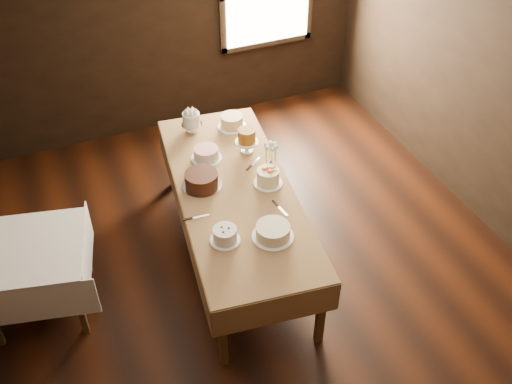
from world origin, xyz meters
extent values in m
cube|color=black|center=(0.00, 0.00, 0.00)|extent=(5.00, 6.00, 0.01)
cube|color=black|center=(0.00, 3.00, 1.40)|extent=(5.00, 0.02, 2.80)
cube|color=black|center=(2.50, 0.00, 1.40)|extent=(0.02, 6.00, 2.80)
cube|color=#452D17|center=(-0.68, -0.72, 0.38)|extent=(0.07, 0.07, 0.75)
cube|color=#452D17|center=(-0.38, 1.73, 0.38)|extent=(0.07, 0.07, 0.75)
cube|color=#452D17|center=(0.16, -0.83, 0.38)|extent=(0.07, 0.07, 0.75)
cube|color=#452D17|center=(0.46, 1.63, 0.38)|extent=(0.07, 0.07, 0.75)
cube|color=#452D17|center=(-0.11, 0.45, 0.79)|extent=(1.28, 2.70, 0.04)
cube|color=#A87E50|center=(-0.11, 0.45, 0.82)|extent=(1.35, 2.77, 0.01)
cube|color=#452D17|center=(-2.24, 0.90, 0.35)|extent=(0.06, 0.06, 0.71)
cube|color=#452D17|center=(-1.70, 0.04, 0.35)|extent=(0.06, 0.06, 0.71)
cube|color=#452D17|center=(-1.54, 0.75, 0.35)|extent=(0.06, 0.06, 0.71)
cube|color=#452D17|center=(-1.97, 0.47, 0.73)|extent=(0.98, 0.98, 0.04)
cube|color=white|center=(-1.97, 0.47, 0.75)|extent=(1.08, 1.08, 0.01)
cylinder|color=silver|center=(-0.18, 1.51, 0.88)|extent=(0.22, 0.22, 0.11)
cylinder|color=silver|center=(-0.18, 1.51, 0.99)|extent=(0.23, 0.23, 0.13)
cylinder|color=white|center=(0.24, 1.43, 0.83)|extent=(0.30, 0.30, 0.01)
cylinder|color=beige|center=(0.24, 1.43, 0.90)|extent=(0.33, 0.33, 0.13)
cylinder|color=white|center=(-0.20, 1.00, 0.83)|extent=(0.31, 0.31, 0.01)
cylinder|color=silver|center=(-0.20, 1.00, 0.89)|extent=(0.27, 0.27, 0.10)
cylinder|color=white|center=(0.22, 0.96, 0.89)|extent=(0.23, 0.23, 0.13)
cylinder|color=#9D5B16|center=(0.22, 0.96, 1.02)|extent=(0.20, 0.20, 0.14)
cylinder|color=silver|center=(-0.37, 0.61, 0.83)|extent=(0.38, 0.38, 0.01)
cylinder|color=#3B180C|center=(-0.37, 0.61, 0.90)|extent=(0.40, 0.40, 0.13)
cylinder|color=white|center=(0.21, 0.41, 0.83)|extent=(0.27, 0.27, 0.01)
cylinder|color=beige|center=(0.21, 0.41, 0.91)|extent=(0.29, 0.29, 0.15)
cylinder|color=white|center=(-0.43, -0.15, 0.83)|extent=(0.26, 0.26, 0.01)
cylinder|color=silver|center=(-0.43, -0.15, 0.90)|extent=(0.24, 0.24, 0.12)
cylinder|color=white|center=(-0.04, -0.26, 0.83)|extent=(0.36, 0.36, 0.01)
cylinder|color=beige|center=(-0.04, -0.26, 0.89)|extent=(0.41, 0.41, 0.11)
cube|color=silver|center=(0.17, 0.00, 0.83)|extent=(0.06, 0.24, 0.01)
cube|color=silver|center=(-0.16, 0.82, 0.83)|extent=(0.10, 0.23, 0.01)
cube|color=silver|center=(0.23, 0.77, 0.83)|extent=(0.21, 0.16, 0.01)
cube|color=silver|center=(-0.52, 0.21, 0.83)|extent=(0.24, 0.04, 0.01)
imported|color=#2D2823|center=(0.31, 0.57, 0.88)|extent=(0.16, 0.16, 0.12)
camera|label=1|loc=(-1.53, -3.46, 4.29)|focal=40.97mm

